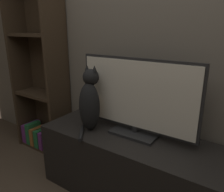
{
  "coord_description": "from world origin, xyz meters",
  "views": [
    {
      "loc": [
        0.64,
        -0.35,
        1.29
      ],
      "look_at": [
        -0.22,
        0.92,
        0.81
      ],
      "focal_mm": 35.0,
      "sensor_mm": 36.0,
      "label": 1
    }
  ],
  "objects": [
    {
      "name": "cat",
      "position": [
        -0.38,
        0.86,
        0.74
      ],
      "size": [
        0.17,
        0.3,
        0.51
      ],
      "rotation": [
        0.0,
        0.0,
        0.04
      ],
      "color": "black",
      "rests_on": "tv_stand"
    },
    {
      "name": "tv_stand",
      "position": [
        0.0,
        0.93,
        0.26
      ],
      "size": [
        1.53,
        0.5,
        0.52
      ],
      "color": "black",
      "rests_on": "ground_plane"
    },
    {
      "name": "tv",
      "position": [
        -0.05,
        0.99,
        0.81
      ],
      "size": [
        0.92,
        0.21,
        0.57
      ],
      "color": "black",
      "rests_on": "tv_stand"
    },
    {
      "name": "bookshelf",
      "position": [
        -1.23,
        1.09,
        0.82
      ],
      "size": [
        0.6,
        0.28,
        1.85
      ],
      "color": "#3D2D1E",
      "rests_on": "ground_plane"
    },
    {
      "name": "wall_back",
      "position": [
        0.0,
        1.22,
        1.3
      ],
      "size": [
        4.8,
        0.05,
        2.6
      ],
      "color": "#756B5B",
      "rests_on": "ground_plane"
    }
  ]
}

